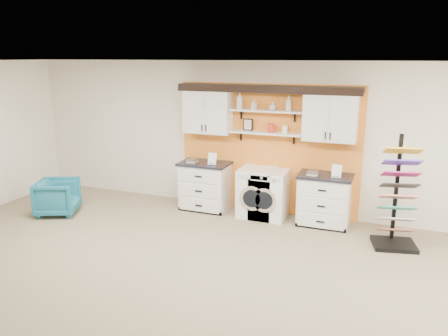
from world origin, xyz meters
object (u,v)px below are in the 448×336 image
at_px(washer, 257,192).
at_px(armchair, 58,197).
at_px(base_cabinet_left, 205,186).
at_px(dryer, 269,194).
at_px(sample_rack, 397,213).
at_px(base_cabinet_right, 324,200).

distance_m(washer, armchair, 3.72).
xyz_separation_m(base_cabinet_left, dryer, (1.28, -0.00, -0.02)).
bearing_deg(sample_rack, base_cabinet_right, 143.74).
distance_m(base_cabinet_right, sample_rack, 1.29).
bearing_deg(washer, dryer, 0.00).
bearing_deg(sample_rack, washer, 155.45).
height_order(washer, armchair, washer).
bearing_deg(armchair, base_cabinet_right, -98.93).
bearing_deg(sample_rack, base_cabinet_left, 159.07).
xyz_separation_m(base_cabinet_right, washer, (-1.21, -0.00, -0.00)).
bearing_deg(dryer, armchair, -161.24).
height_order(base_cabinet_left, washer, base_cabinet_left).
bearing_deg(dryer, base_cabinet_right, 0.20).
bearing_deg(base_cabinet_left, washer, -0.18).
xyz_separation_m(base_cabinet_right, dryer, (-0.98, -0.00, -0.01)).
xyz_separation_m(washer, armchair, (-3.50, -1.26, -0.12)).
height_order(sample_rack, armchair, sample_rack).
bearing_deg(base_cabinet_left, base_cabinet_right, 0.00).
distance_m(base_cabinet_right, armchair, 4.88).
height_order(base_cabinet_right, dryer, base_cabinet_right).
relative_size(base_cabinet_left, armchair, 1.31).
relative_size(base_cabinet_left, base_cabinet_right, 1.02).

